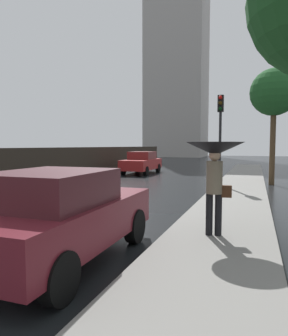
# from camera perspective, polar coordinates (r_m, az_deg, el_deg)

# --- Properties ---
(car_maroon_near_kerb) EXTENTS (1.91, 3.95, 1.55)m
(car_maroon_near_kerb) POSITION_cam_1_polar(r_m,az_deg,el_deg) (5.44, -15.20, -8.30)
(car_maroon_near_kerb) COLOR maroon
(car_maroon_near_kerb) RESTS_ON ground
(car_red_mid_road) EXTENTS (1.88, 4.28, 1.53)m
(car_red_mid_road) POSITION_cam_1_polar(r_m,az_deg,el_deg) (21.63, -0.44, 1.02)
(car_red_mid_road) COLOR maroon
(car_red_mid_road) RESTS_ON ground
(pedestrian_with_umbrella_near) EXTENTS (1.15, 1.15, 1.89)m
(pedestrian_with_umbrella_near) POSITION_cam_1_polar(r_m,az_deg,el_deg) (6.35, 12.92, 1.79)
(pedestrian_with_umbrella_near) COLOR black
(pedestrian_with_umbrella_near) RESTS_ON sidewalk_strip
(traffic_light) EXTENTS (0.26, 0.39, 4.11)m
(traffic_light) POSITION_cam_1_polar(r_m,az_deg,el_deg) (14.70, 13.88, 8.10)
(traffic_light) COLOR black
(traffic_light) RESTS_ON sidewalk_strip
(street_tree_mid) EXTENTS (2.32, 2.32, 5.74)m
(street_tree_mid) POSITION_cam_1_polar(r_m,az_deg,el_deg) (16.89, 22.85, 12.59)
(street_tree_mid) COLOR #4C3823
(street_tree_mid) RESTS_ON ground
(distant_tower) EXTENTS (9.97, 10.22, 33.72)m
(distant_tower) POSITION_cam_1_polar(r_m,az_deg,el_deg) (57.85, 6.24, 19.08)
(distant_tower) COLOR #9E9993
(distant_tower) RESTS_ON ground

